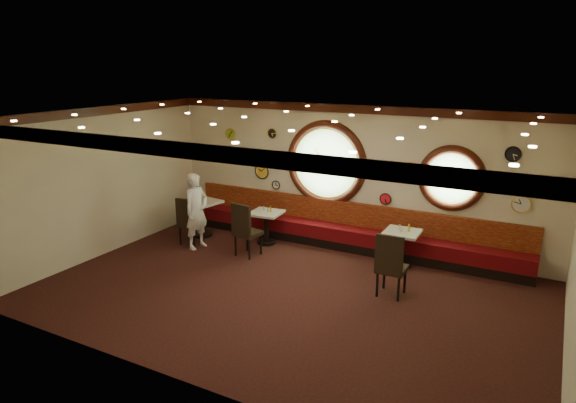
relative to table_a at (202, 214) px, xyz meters
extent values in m
cube|color=black|center=(3.35, -1.86, -0.55)|extent=(9.00, 6.00, 0.00)
cube|color=gold|center=(3.35, -1.86, 2.65)|extent=(9.00, 6.00, 0.02)
cube|color=beige|center=(3.35, 1.14, 1.05)|extent=(9.00, 0.02, 3.20)
cube|color=beige|center=(3.35, -4.86, 1.05)|extent=(9.00, 0.02, 3.20)
cube|color=beige|center=(-1.15, -1.86, 1.05)|extent=(0.02, 6.00, 3.20)
cube|color=#341109|center=(3.35, 1.09, 2.56)|extent=(9.00, 0.10, 0.18)
cube|color=#341109|center=(3.35, -4.81, 2.56)|extent=(9.00, 0.10, 0.18)
cube|color=#341109|center=(-1.10, -1.86, 2.56)|extent=(0.10, 6.00, 0.18)
cube|color=black|center=(3.35, 0.86, -0.45)|extent=(8.00, 0.55, 0.20)
cube|color=#54070D|center=(3.35, 0.86, -0.20)|extent=(8.00, 0.55, 0.30)
cube|color=#65070C|center=(3.35, 1.08, 0.20)|extent=(8.00, 0.10, 0.55)
cylinder|color=#8AC978|center=(2.75, 1.14, 1.30)|extent=(1.66, 0.02, 1.66)
torus|color=#341109|center=(2.75, 1.12, 1.30)|extent=(1.98, 0.18, 1.98)
torus|color=gold|center=(2.75, 1.09, 1.30)|extent=(1.61, 0.03, 1.61)
cylinder|color=#8AC978|center=(5.55, 1.14, 1.25)|extent=(1.10, 0.02, 1.10)
torus|color=#341109|center=(5.55, 1.12, 1.25)|extent=(1.38, 0.18, 1.38)
torus|color=gold|center=(5.55, 1.09, 1.25)|extent=(1.09, 0.03, 1.09)
cylinder|color=red|center=(4.20, 1.10, 0.65)|extent=(0.24, 0.03, 0.24)
cylinder|color=white|center=(6.90, 1.10, 0.90)|extent=(0.34, 0.03, 0.34)
cylinder|color=yellow|center=(1.05, 1.10, 0.95)|extent=(0.36, 0.03, 0.36)
cylinder|color=gold|center=(4.70, 1.10, 1.40)|extent=(0.22, 0.03, 0.22)
cylinder|color=black|center=(1.35, 1.10, 1.90)|extent=(0.24, 0.03, 0.24)
cylinder|color=#83AB22|center=(0.15, 1.10, 1.80)|extent=(0.26, 0.03, 0.26)
cylinder|color=black|center=(6.65, 1.10, 1.85)|extent=(0.28, 0.03, 0.28)
cylinder|color=silver|center=(1.45, 1.10, 0.65)|extent=(0.20, 0.03, 0.20)
cylinder|color=black|center=(0.00, 0.00, -0.51)|extent=(0.50, 0.50, 0.07)
cylinder|color=black|center=(0.00, 0.00, -0.12)|extent=(0.14, 0.14, 0.79)
cube|color=beige|center=(0.00, 0.00, 0.29)|extent=(0.91, 0.91, 0.06)
cylinder|color=black|center=(1.66, 0.27, -0.52)|extent=(0.43, 0.43, 0.06)
cylinder|color=black|center=(1.66, 0.27, -0.17)|extent=(0.12, 0.12, 0.69)
cube|color=beige|center=(1.66, 0.27, 0.19)|extent=(0.75, 0.75, 0.05)
cylinder|color=black|center=(4.81, 0.38, -0.52)|extent=(0.44, 0.44, 0.06)
cylinder|color=black|center=(4.81, 0.38, -0.17)|extent=(0.12, 0.12, 0.70)
cube|color=beige|center=(4.81, 0.38, 0.20)|extent=(0.72, 0.72, 0.05)
cube|color=black|center=(0.11, -0.55, -0.08)|extent=(0.52, 0.52, 0.08)
cube|color=black|center=(0.14, -0.75, 0.26)|extent=(0.47, 0.12, 0.61)
cube|color=black|center=(1.69, -0.56, -0.05)|extent=(0.56, 0.56, 0.09)
cube|color=black|center=(1.66, -0.78, 0.32)|extent=(0.50, 0.13, 0.65)
cube|color=black|center=(5.04, -1.00, -0.05)|extent=(0.50, 0.50, 0.09)
cube|color=black|center=(5.04, -1.21, 0.33)|extent=(0.50, 0.07, 0.65)
cylinder|color=silver|center=(-0.07, 0.08, 0.38)|extent=(0.04, 0.04, 0.11)
cylinder|color=silver|center=(1.54, 0.36, 0.26)|extent=(0.04, 0.04, 0.10)
cylinder|color=silver|center=(4.73, 0.45, 0.28)|extent=(0.04, 0.04, 0.11)
cylinder|color=#B8B9BD|center=(-0.02, 0.01, 0.37)|extent=(0.03, 0.03, 0.10)
cylinder|color=silver|center=(1.68, 0.30, 0.26)|extent=(0.04, 0.04, 0.10)
cylinder|color=silver|center=(4.80, 0.33, 0.27)|extent=(0.04, 0.04, 0.10)
cylinder|color=gold|center=(0.06, 0.07, 0.39)|extent=(0.05, 0.05, 0.15)
cylinder|color=gold|center=(1.75, 0.31, 0.28)|extent=(0.04, 0.04, 0.14)
cylinder|color=yellow|center=(4.93, 0.42, 0.30)|extent=(0.05, 0.05, 0.16)
imported|color=white|center=(0.42, -0.71, 0.32)|extent=(0.50, 0.68, 1.72)
camera|label=1|loc=(7.47, -9.42, 3.57)|focal=32.00mm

